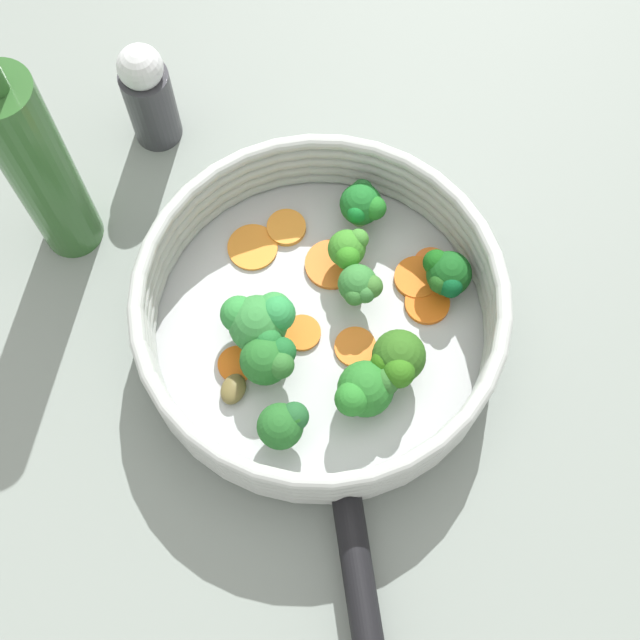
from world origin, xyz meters
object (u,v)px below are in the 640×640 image
Objects in this scene: carrot_slice_8 at (427,303)px; broccoli_floret_7 at (348,250)px; carrot_slice_0 at (417,278)px; broccoli_floret_3 at (269,357)px; carrot_slice_1 at (253,247)px; carrot_slice_7 at (286,228)px; broccoli_floret_0 at (397,360)px; oil_bottle at (38,166)px; broccoli_floret_4 at (447,274)px; broccoli_floret_6 at (360,287)px; broccoli_floret_2 at (285,424)px; carrot_slice_6 at (237,364)px; carrot_slice_4 at (302,333)px; salt_shaker at (148,95)px; broccoli_floret_1 at (362,204)px; carrot_slice_3 at (331,264)px; broccoli_floret_8 at (365,390)px; broccoli_floret_5 at (260,320)px; carrot_slice_5 at (355,347)px; skillet at (320,329)px; mushroom_piece_0 at (233,389)px; carrot_slice_2 at (431,264)px.

carrot_slice_8 is 0.08m from broccoli_floret_7.
broccoli_floret_3 is (0.04, 0.14, 0.03)m from carrot_slice_0.
carrot_slice_1 is 1.27× the size of carrot_slice_7.
carrot_slice_1 is at bearing -2.32° from broccoli_floret_0.
carrot_slice_0 is at bearing -148.46° from oil_bottle.
broccoli_floret_6 reaches higher than broccoli_floret_4.
broccoli_floret_7 is at bearing -33.93° from broccoli_floret_6.
carrot_slice_7 is 0.16m from broccoli_floret_0.
carrot_slice_7 is 0.18m from broccoli_floret_2.
carrot_slice_6 is at bearing 32.83° from broccoli_floret_3.
carrot_slice_4 is 0.70× the size of broccoli_floret_7.
broccoli_floret_3 reaches higher than broccoli_floret_7.
salt_shaker reaches higher than carrot_slice_0.
broccoli_floret_0 is 1.14× the size of broccoli_floret_2.
carrot_slice_0 is at bearing 170.68° from broccoli_floret_1.
carrot_slice_8 is 0.10m from broccoli_floret_1.
broccoli_floret_6 reaches higher than carrot_slice_3.
broccoli_floret_2 is at bearing 64.89° from broccoli_floret_8.
oil_bottle is at bearing 27.67° from carrot_slice_8.
carrot_slice_3 is at bearing -89.69° from carrot_slice_6.
broccoli_floret_4 is 0.07m from broccoli_floret_6.
broccoli_floret_8 is at bearing 133.14° from broccoli_floret_6.
broccoli_floret_5 reaches higher than carrot_slice_0.
carrot_slice_3 is 0.83× the size of broccoli_floret_5.
salt_shaker is (0.27, 0.04, 0.04)m from carrot_slice_0.
salt_shaker reaches higher than carrot_slice_1.
salt_shaker is at bearing -7.43° from broccoli_floret_0.
broccoli_floret_4 reaches higher than carrot_slice_5.
broccoli_floret_1 is 0.15m from broccoli_floret_3.
broccoli_floret_4 is at bearing -151.56° from carrot_slice_1.
broccoli_floret_7 reaches higher than carrot_slice_1.
broccoli_floret_2 is (-0.04, 0.08, 0.03)m from skillet.
broccoli_floret_6 reaches higher than carrot_slice_7.
carrot_slice_6 is 0.59× the size of broccoli_floret_8.
carrot_slice_3 is at bearing 29.14° from broccoli_floret_4.
carrot_slice_4 is at bearing -96.29° from mushroom_piece_0.
broccoli_floret_7 is (0.05, 0.05, 0.03)m from carrot_slice_2.
skillet is at bearing -19.97° from broccoli_floret_8.
broccoli_floret_7 is (0.07, 0.02, 0.03)m from carrot_slice_8.
carrot_slice_7 is at bearing -48.00° from broccoli_floret_2.
broccoli_floret_5 reaches higher than carrot_slice_5.
broccoli_floret_1 is 0.21m from salt_shaker.
mushroom_piece_0 is (-0.00, 0.14, -0.02)m from broccoli_floret_7.
carrot_slice_0 is 0.12m from carrot_slice_7.
broccoli_floret_3 reaches higher than carrot_slice_1.
skillet is at bearing -112.58° from carrot_slice_6.
broccoli_floret_8 is (-0.15, 0.07, 0.03)m from carrot_slice_7.
carrot_slice_1 is 0.09m from broccoli_floret_7.
broccoli_floret_2 is at bearing 142.06° from carrot_slice_1.
broccoli_floret_0 reaches higher than broccoli_floret_1.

